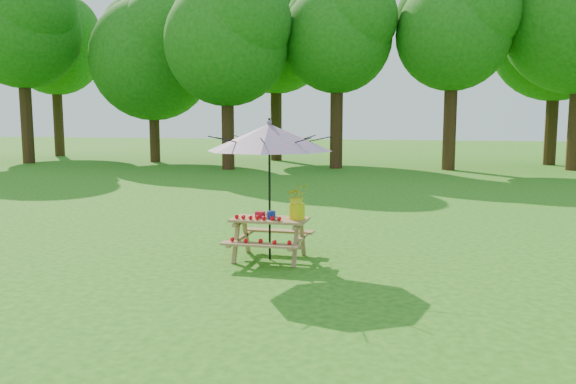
# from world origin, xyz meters

# --- Properties ---
(picnic_table) EXTENTS (1.20, 1.32, 0.67)m
(picnic_table) POSITION_xyz_m (-1.40, 4.57, 0.33)
(picnic_table) COLOR olive
(picnic_table) RESTS_ON ground
(patio_umbrella) EXTENTS (2.24, 2.24, 2.25)m
(patio_umbrella) POSITION_xyz_m (-1.40, 4.57, 1.95)
(patio_umbrella) COLOR black
(patio_umbrella) RESTS_ON ground
(produce_bins) EXTENTS (0.35, 0.37, 0.13)m
(produce_bins) POSITION_xyz_m (-1.44, 4.58, 0.72)
(produce_bins) COLOR red
(produce_bins) RESTS_ON picnic_table
(tomatoes_row) EXTENTS (0.77, 0.13, 0.07)m
(tomatoes_row) POSITION_xyz_m (-1.55, 4.39, 0.71)
(tomatoes_row) COLOR red
(tomatoes_row) RESTS_ON picnic_table
(flower_bucket) EXTENTS (0.42, 0.40, 0.56)m
(flower_bucket) POSITION_xyz_m (-0.96, 4.60, 0.97)
(flower_bucket) COLOR #DAC70B
(flower_bucket) RESTS_ON picnic_table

